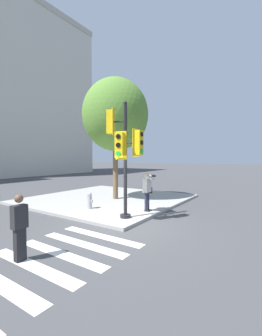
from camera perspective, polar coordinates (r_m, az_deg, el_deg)
The scene contains 8 objects.
ground_plane at distance 8.30m, azimuth -2.73°, elevation -14.39°, with size 160.00×160.00×0.00m, color #424244.
sidewalk_corner at distance 13.07m, azimuth -6.04°, elevation -7.78°, with size 8.00×8.00×0.12m.
traffic_signal_pole at distance 8.39m, azimuth -1.89°, elevation 5.47°, with size 0.96×1.45×4.45m.
person_photographer at distance 9.76m, azimuth 4.20°, elevation -5.11°, with size 0.58×0.54×1.66m.
pedestrian_distant at distance 6.03m, azimuth -26.46°, elevation -13.02°, with size 0.34×0.20×1.58m.
street_tree at distance 12.75m, azimuth -4.01°, elevation 13.28°, with size 3.63×3.63×6.67m.
fire_hydrant at distance 10.43m, azimuth -10.46°, elevation -8.11°, with size 0.22×0.28×0.74m.
building_right at distance 37.90m, azimuth -24.93°, elevation 16.13°, with size 16.48×10.83×22.74m.
Camera 1 is at (-6.39, -4.70, 2.45)m, focal length 24.00 mm.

